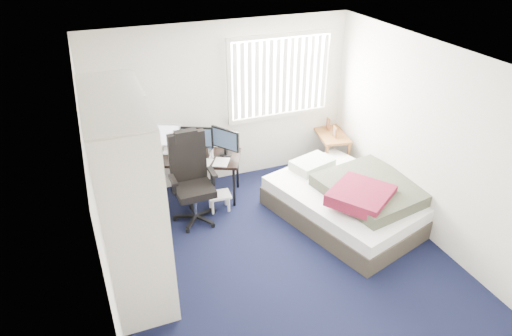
{
  "coord_description": "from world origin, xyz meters",
  "views": [
    {
      "loc": [
        -1.91,
        -4.12,
        3.79
      ],
      "look_at": [
        -0.15,
        0.4,
        1.07
      ],
      "focal_mm": 32.0,
      "sensor_mm": 36.0,
      "label": 1
    }
  ],
  "objects_px": {
    "desk": "(194,153)",
    "office_chair": "(192,187)",
    "bed": "(351,200)",
    "nightstand": "(330,136)"
  },
  "relations": [
    {
      "from": "nightstand",
      "to": "office_chair",
      "type": "bearing_deg",
      "value": -165.08
    },
    {
      "from": "desk",
      "to": "nightstand",
      "type": "bearing_deg",
      "value": 2.35
    },
    {
      "from": "office_chair",
      "to": "bed",
      "type": "xyz_separation_m",
      "value": [
        2.06,
        -0.81,
        -0.21
      ]
    },
    {
      "from": "desk",
      "to": "bed",
      "type": "distance_m",
      "value": 2.37
    },
    {
      "from": "office_chair",
      "to": "bed",
      "type": "relative_size",
      "value": 0.53
    },
    {
      "from": "desk",
      "to": "office_chair",
      "type": "relative_size",
      "value": 1.16
    },
    {
      "from": "office_chair",
      "to": "nightstand",
      "type": "distance_m",
      "value": 2.62
    },
    {
      "from": "desk",
      "to": "bed",
      "type": "xyz_separation_m",
      "value": [
        1.87,
        -1.39,
        -0.42
      ]
    },
    {
      "from": "nightstand",
      "to": "bed",
      "type": "height_order",
      "value": "nightstand"
    },
    {
      "from": "desk",
      "to": "office_chair",
      "type": "bearing_deg",
      "value": -107.88
    }
  ]
}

